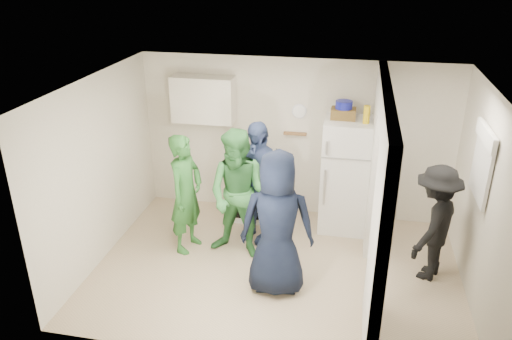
{
  "coord_description": "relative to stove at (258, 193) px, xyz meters",
  "views": [
    {
      "loc": [
        0.84,
        -5.53,
        3.91
      ],
      "look_at": [
        -0.36,
        0.4,
        1.25
      ],
      "focal_mm": 35.0,
      "sensor_mm": 36.0,
      "label": 1
    }
  ],
  "objects": [
    {
      "name": "bottle_h",
      "position": [
        -0.28,
        -0.13,
        0.55
      ],
      "size": [
        0.07,
        0.07,
        0.27
      ],
      "primitive_type": "cylinder",
      "color": "silver",
      "rests_on": "stove"
    },
    {
      "name": "floor",
      "position": [
        0.51,
        -1.37,
        -0.42
      ],
      "size": [
        4.8,
        4.8,
        0.0
      ],
      "primitive_type": "plane",
      "color": "tan",
      "rests_on": "ground"
    },
    {
      "name": "yellow_cup_stack_stove",
      "position": [
        -0.12,
        -0.22,
        0.54
      ],
      "size": [
        0.09,
        0.09,
        0.25
      ],
      "primitive_type": "cylinder",
      "color": "yellow",
      "rests_on": "stove"
    },
    {
      "name": "bottle_f",
      "position": [
        0.2,
        0.03,
        0.56
      ],
      "size": [
        0.07,
        0.07,
        0.29
      ],
      "primitive_type": "cylinder",
      "color": "#1D3D16",
      "rests_on": "stove"
    },
    {
      "name": "upper_cabinet",
      "position": [
        -0.89,
        0.15,
        1.43
      ],
      "size": [
        0.95,
        0.34,
        0.7
      ],
      "primitive_type": "cube",
      "color": "silver",
      "rests_on": "wall_back"
    },
    {
      "name": "person_nook",
      "position": [
        2.47,
        -1.1,
        0.36
      ],
      "size": [
        0.97,
        1.15,
        1.55
      ],
      "primitive_type": "imported",
      "rotation": [
        0.0,
        0.0,
        -2.05
      ],
      "color": "black",
      "rests_on": "floor"
    },
    {
      "name": "person_denim",
      "position": [
        0.1,
        -0.61,
        0.49
      ],
      "size": [
        1.15,
        0.85,
        1.81
      ],
      "primitive_type": "imported",
      "rotation": [
        0.0,
        0.0,
        -0.43
      ],
      "color": "#38427A",
      "rests_on": "floor"
    },
    {
      "name": "blue_bowl",
      "position": [
        1.23,
        0.02,
        1.51
      ],
      "size": [
        0.24,
        0.24,
        0.11
      ],
      "primitive_type": "cylinder",
      "color": "#151A94",
      "rests_on": "wicker_basket"
    },
    {
      "name": "bottle_i",
      "position": [
        0.03,
        0.12,
        0.57
      ],
      "size": [
        0.07,
        0.07,
        0.31
      ],
      "primitive_type": "cylinder",
      "color": "#54260E",
      "rests_on": "stove"
    },
    {
      "name": "person_green_left",
      "position": [
        -0.8,
        -1.08,
        0.44
      ],
      "size": [
        0.55,
        0.71,
        1.71
      ],
      "primitive_type": "imported",
      "rotation": [
        0.0,
        0.0,
        1.32
      ],
      "color": "#2D6829",
      "rests_on": "floor"
    },
    {
      "name": "yellow_cup_stack_top",
      "position": [
        1.55,
        -0.13,
        1.43
      ],
      "size": [
        0.09,
        0.09,
        0.25
      ],
      "primitive_type": "cylinder",
      "color": "yellow",
      "rests_on": "fridge"
    },
    {
      "name": "partition_pier_front",
      "position": [
        1.71,
        -2.47,
        0.83
      ],
      "size": [
        0.12,
        1.2,
        2.5
      ],
      "primitive_type": "cube",
      "color": "silver",
      "rests_on": "floor"
    },
    {
      "name": "bottle_b",
      "position": [
        -0.2,
        -0.09,
        0.56
      ],
      "size": [
        0.06,
        0.06,
        0.29
      ],
      "primitive_type": "cylinder",
      "color": "#184820",
      "rests_on": "stove"
    },
    {
      "name": "nook_valance",
      "position": [
        2.85,
        -1.17,
        1.58
      ],
      "size": [
        0.04,
        0.82,
        0.18
      ],
      "primitive_type": "cube",
      "color": "white",
      "rests_on": "wall_right"
    },
    {
      "name": "fridge",
      "position": [
        1.33,
        -0.03,
        0.44
      ],
      "size": [
        0.71,
        0.69,
        1.72
      ],
      "primitive_type": "cube",
      "color": "white",
      "rests_on": "floor"
    },
    {
      "name": "nook_window",
      "position": [
        2.89,
        -1.17,
        1.23
      ],
      "size": [
        0.03,
        0.7,
        0.8
      ],
      "primitive_type": "cube",
      "color": "black",
      "rests_on": "wall_right"
    },
    {
      "name": "bottle_g",
      "position": [
        0.25,
        0.16,
        0.57
      ],
      "size": [
        0.06,
        0.06,
        0.29
      ],
      "primitive_type": "cylinder",
      "color": "#9D6033",
      "rests_on": "stove"
    },
    {
      "name": "bottle_a",
      "position": [
        -0.28,
        0.12,
        0.56
      ],
      "size": [
        0.06,
        0.06,
        0.28
      ],
      "primitive_type": "cylinder",
      "color": "brown",
      "rests_on": "stove"
    },
    {
      "name": "partition_pier_back",
      "position": [
        1.71,
        -0.27,
        0.83
      ],
      "size": [
        0.12,
        1.2,
        2.5
      ],
      "primitive_type": "cube",
      "color": "silver",
      "rests_on": "floor"
    },
    {
      "name": "ceiling",
      "position": [
        0.51,
        -1.37,
        2.08
      ],
      "size": [
        4.8,
        4.8,
        0.0
      ],
      "primitive_type": "plane",
      "rotation": [
        3.14,
        0.0,
        0.0
      ],
      "color": "white",
      "rests_on": "wall_back"
    },
    {
      "name": "bottle_k",
      "position": [
        -0.21,
        0.04,
        0.54
      ],
      "size": [
        0.06,
        0.06,
        0.25
      ],
      "primitive_type": "cylinder",
      "color": "olive",
      "rests_on": "stove"
    },
    {
      "name": "bottle_d",
      "position": [
        0.02,
        -0.03,
        0.55
      ],
      "size": [
        0.06,
        0.06,
        0.27
      ],
      "primitive_type": "cylinder",
      "color": "#663011",
      "rests_on": "stove"
    },
    {
      "name": "wall_front",
      "position": [
        0.51,
        -3.07,
        0.83
      ],
      "size": [
        4.8,
        0.0,
        4.8
      ],
      "primitive_type": "plane",
      "rotation": [
        -1.57,
        0.0,
        0.0
      ],
      "color": "silver",
      "rests_on": "floor"
    },
    {
      "name": "partition_header",
      "position": [
        1.71,
        -1.37,
        1.88
      ],
      "size": [
        0.12,
        1.0,
        0.4
      ],
      "primitive_type": "cube",
      "color": "silver",
      "rests_on": "partition_pier_back"
    },
    {
      "name": "red_cup",
      "position": [
        0.22,
        -0.2,
        0.48
      ],
      "size": [
        0.09,
        0.09,
        0.12
      ],
      "primitive_type": "cylinder",
      "color": "#B8250C",
      "rests_on": "stove"
    },
    {
      "name": "wicker_basket",
      "position": [
        1.23,
        0.02,
        1.38
      ],
      "size": [
        0.35,
        0.25,
        0.15
      ],
      "primitive_type": "cube",
      "color": "brown",
      "rests_on": "fridge"
    },
    {
      "name": "spice_shelf",
      "position": [
        0.51,
        0.28,
        0.93
      ],
      "size": [
        0.35,
        0.08,
        0.03
      ],
      "primitive_type": "cube",
      "color": "olive",
      "rests_on": "wall_back"
    },
    {
      "name": "stove",
      "position": [
        0.0,
        0.0,
        0.0
      ],
      "size": [
        0.7,
        0.59,
        0.84
      ],
      "primitive_type": "cube",
      "color": "white",
      "rests_on": "floor"
    },
    {
      "name": "person_navy",
      "position": [
        0.58,
        -1.77,
        0.51
      ],
      "size": [
        0.96,
        0.67,
        1.85
      ],
      "primitive_type": "imported",
      "rotation": [
        0.0,
        0.0,
        -3.04
      ],
      "color": "black",
      "rests_on": "floor"
    },
    {
      "name": "person_green_center",
      "position": [
        -0.05,
        -1.09,
        0.49
      ],
      "size": [
        0.99,
        0.83,
        1.83
      ],
      "primitive_type": "imported",
      "rotation": [
        0.0,
        0.0,
        -0.17
      ],
      "color": "#39823C",
      "rests_on": "floor"
    },
    {
      "name": "wall_left",
      "position": [
        -1.89,
        -1.37,
        0.83
      ],
      "size": [
        0.0,
        3.4,
        3.4
      ],
      "primitive_type": "plane",
      "rotation": [
        1.57,
        0.0,
        1.57
      ],
      "color": "silver",
      "rests_on": "floor"
    },
    {
      "name": "nook_window_frame",
      "position": [
        2.88,
        -1.17,
        1.23
      ],
      "size": [
        0.04,
        0.76,
        0.86
      ],
      "primitive_type": "cube",
      "color": "white",
      "rests_on": "wall_right"
    },
    {
      "name": "wall_clock",
      "position": [
        0.56,
        0.31,
        1.28
      ],
      "size": [
        0.22,
        0.02,
        0.22
      ],
      "primitive_type": "cylinder",
      "rotation": [
        1.57,
        0.0,
        0.0
      ],
      "color": "white",
      "rests_on": "wall_back"
    },
    {
      "name": "bottle_c",
      "position": [
        -0.07,
        0.17,
        0.55
      ],
      "size": [
        0.07,
        0.07,
        0.25
      ],
      "primitive_type": "cylinder",
      "color": "#A8ABB6",
      "rests_on": "stove"
    },
    {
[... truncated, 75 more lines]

